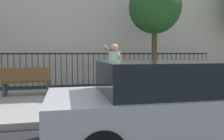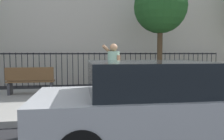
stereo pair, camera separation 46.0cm
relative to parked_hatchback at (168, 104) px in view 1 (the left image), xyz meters
The scene contains 7 objects.
ground_plane 1.49m from the parked_hatchback, 95.71° to the left, with size 60.00×60.00×0.00m, color black.
sidewalk 3.56m from the parked_hatchback, 92.13° to the left, with size 28.00×4.40×0.15m, color gray.
iron_fence 7.21m from the parked_hatchback, 91.04° to the left, with size 12.03×0.04×1.60m.
parked_hatchback is the anchor object (origin of this frame).
pedestrian_on_phone 2.76m from the parked_hatchback, 96.20° to the left, with size 0.64×0.71×1.71m.
street_bench 5.36m from the parked_hatchback, 123.29° to the left, with size 1.60×0.45×0.95m.
street_tree_near 6.81m from the parked_hatchback, 68.89° to the left, with size 2.27×2.27×4.71m.
Camera 1 is at (-1.68, -4.86, 1.60)m, focal length 36.26 mm.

